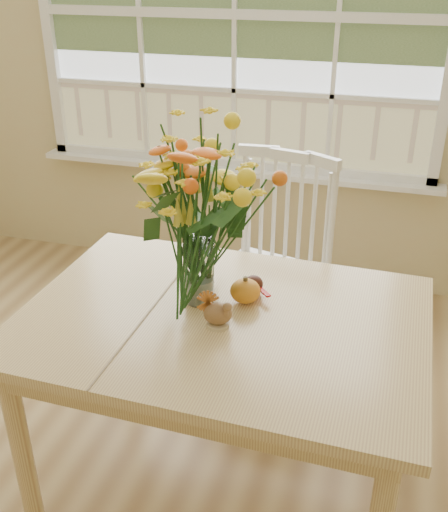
# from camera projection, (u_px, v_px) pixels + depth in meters

# --- Properties ---
(wall_back) EXTENTS (4.00, 0.02, 2.70)m
(wall_back) POSITION_uv_depth(u_px,v_px,m) (236.00, 52.00, 3.31)
(wall_back) COLOR #D5BE88
(wall_back) RESTS_ON floor
(window) EXTENTS (2.42, 0.12, 1.74)m
(window) POSITION_uv_depth(u_px,v_px,m) (234.00, 18.00, 3.19)
(window) COLOR silver
(window) RESTS_ON wall_back
(dining_table) EXTENTS (1.40, 1.02, 0.74)m
(dining_table) POSITION_uv_depth(u_px,v_px,m) (222.00, 338.00, 2.09)
(dining_table) COLOR tan
(dining_table) RESTS_ON floor
(windsor_chair) EXTENTS (0.57, 0.56, 1.04)m
(windsor_chair) POSITION_uv_depth(u_px,v_px,m) (276.00, 257.00, 2.78)
(windsor_chair) COLOR white
(windsor_chair) RESTS_ON floor
(flower_vase) EXTENTS (0.51, 0.51, 0.61)m
(flower_vase) POSITION_uv_depth(u_px,v_px,m) (197.00, 205.00, 1.98)
(flower_vase) COLOR white
(flower_vase) RESTS_ON dining_table
(pumpkin) EXTENTS (0.11, 0.11, 0.08)m
(pumpkin) POSITION_uv_depth(u_px,v_px,m) (245.00, 292.00, 2.11)
(pumpkin) COLOR orange
(pumpkin) RESTS_ON dining_table
(turkey_figurine) EXTENTS (0.11, 0.09, 0.12)m
(turkey_figurine) POSITION_uv_depth(u_px,v_px,m) (218.00, 314.00, 1.97)
(turkey_figurine) COLOR #CCB78C
(turkey_figurine) RESTS_ON dining_table
(dark_gourd) EXTENTS (0.13, 0.11, 0.06)m
(dark_gourd) POSITION_uv_depth(u_px,v_px,m) (253.00, 285.00, 2.18)
(dark_gourd) COLOR #38160F
(dark_gourd) RESTS_ON dining_table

